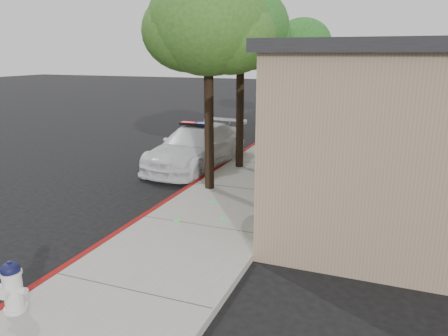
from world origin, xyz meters
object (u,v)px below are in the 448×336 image
street_tree_near (208,29)px  street_tree_mid (241,31)px  police_car (197,147)px  fire_hydrant (12,286)px  clapboard_building (426,106)px  street_tree_far (303,45)px

street_tree_near → street_tree_mid: (0.00, 2.71, 0.05)m
police_car → fire_hydrant: 9.50m
clapboard_building → police_car: clapboard_building is taller
police_car → street_tree_near: size_ratio=0.88×
clapboard_building → police_car: 8.57m
clapboard_building → street_tree_mid: 7.45m
fire_hydrant → street_tree_far: size_ratio=0.15×
fire_hydrant → street_tree_mid: bearing=82.5°
street_tree_near → street_tree_far: 11.93m
street_tree_mid → street_tree_far: (0.23, 9.22, -0.29)m
fire_hydrant → street_tree_near: bearing=81.7°
fire_hydrant → street_tree_mid: size_ratio=0.14×
clapboard_building → fire_hydrant: size_ratio=25.19×
clapboard_building → fire_hydrant: bearing=-115.8°
street_tree_near → street_tree_far: size_ratio=1.06×
police_car → street_tree_near: street_tree_near is taller
street_tree_near → street_tree_mid: street_tree_mid is taller
clapboard_building → street_tree_near: street_tree_near is taller
clapboard_building → street_tree_far: size_ratio=3.70×
street_tree_near → street_tree_far: street_tree_near is taller
police_car → street_tree_far: 10.19m
street_tree_mid → fire_hydrant: bearing=-92.2°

